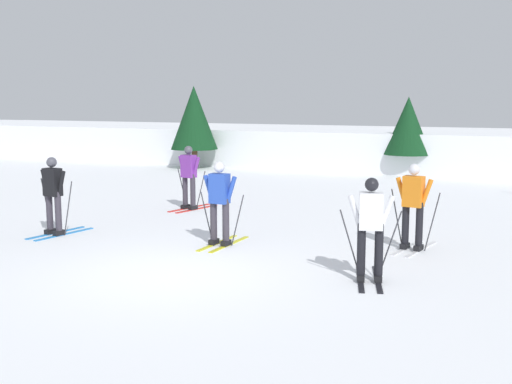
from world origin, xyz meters
TOP-DOWN VIEW (x-y plane):
  - ground_plane at (0.00, 0.00)m, footprint 120.00×120.00m
  - far_snow_ridge at (0.00, 18.98)m, footprint 80.00×6.75m
  - skier_orange at (3.40, 3.40)m, footprint 0.99×1.64m
  - skier_blue at (-0.24, 2.24)m, footprint 1.00×1.61m
  - skier_black at (-3.99, 1.68)m, footprint 1.00×1.64m
  - skier_purple at (-2.94, 5.73)m, footprint 0.98×1.64m
  - skier_white at (3.17, 0.90)m, footprint 0.97×1.64m
  - conifer_far_left at (-7.84, 14.77)m, footprint 1.99×1.99m
  - conifer_far_right at (0.91, 15.90)m, footprint 1.80×1.80m

SIDE VIEW (x-z plane):
  - ground_plane at x=0.00m, z-range 0.00..0.00m
  - far_snow_ridge at x=0.00m, z-range 0.00..1.60m
  - skier_purple at x=-2.94m, z-range 0.06..1.77m
  - skier_blue at x=-0.24m, z-range 0.06..1.77m
  - skier_white at x=3.17m, z-range 0.06..1.77m
  - skier_orange at x=3.40m, z-range 0.06..1.77m
  - skier_black at x=-3.99m, z-range 0.06..1.77m
  - conifer_far_right at x=0.91m, z-range 0.40..3.43m
  - conifer_far_left at x=-7.84m, z-range 0.40..3.89m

